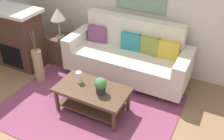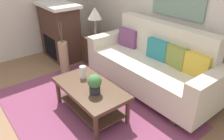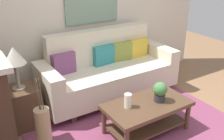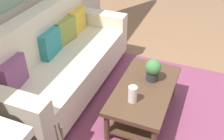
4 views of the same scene
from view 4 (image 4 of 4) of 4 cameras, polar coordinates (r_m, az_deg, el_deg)
The scene contains 11 objects.
ground_plane at distance 3.17m, azimuth 14.15°, elevation -12.51°, with size 8.90×8.90×0.00m, color #8C6647.
area_rug at distance 3.22m, azimuth 5.32°, elevation -10.29°, with size 2.68×2.05×0.01m, color #843D5B.
couch at distance 3.43m, azimuth -10.69°, elevation 1.56°, with size 2.22×0.84×1.08m.
throw_pillow_plum at distance 2.92m, azimuth -20.24°, elevation -0.82°, with size 0.36×0.12×0.32m, color #7A4270.
throw_pillow_teal at distance 3.37m, azimuth -12.98°, elevation 5.54°, with size 0.36×0.12×0.32m, color teal.
throw_pillow_olive at distance 3.62m, azimuth -10.02°, elevation 8.07°, with size 0.36×0.12×0.32m, color olive.
throw_pillow_mustard at distance 3.88m, azimuth -7.43°, elevation 10.25°, with size 0.36×0.12×0.32m, color gold.
coffee_table at distance 3.06m, azimuth 6.80°, elevation -5.37°, with size 1.10×0.60×0.43m.
tabletop_vase at distance 2.75m, azimuth 4.38°, elevation -5.11°, with size 0.09×0.09×0.18m, color white.
potted_plant_tabletop at distance 3.03m, azimuth 8.64°, elevation 0.13°, with size 0.18×0.18×0.26m.
floor_vase_branch_a at distance 1.97m, azimuth -10.32°, elevation -14.37°, with size 0.01×0.01×0.36m, color brown.
Camera 4 is at (-2.20, -0.07, 2.28)m, focal length 43.33 mm.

